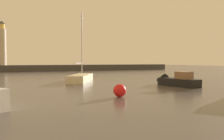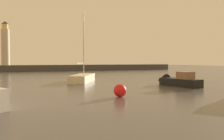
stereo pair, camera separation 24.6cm
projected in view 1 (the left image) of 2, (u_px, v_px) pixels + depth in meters
The scene contains 6 objects.
ground_plane at pixel (45, 81), 32.89m from camera, with size 220.00×220.00×0.00m, color #4C4742.
breakwater at pixel (24, 68), 62.39m from camera, with size 86.74×4.91×1.64m, color #423F3D.
lighthouse at pixel (2, 44), 60.04m from camera, with size 1.99×1.99×11.10m.
motorboat_1 at pixel (173, 81), 26.00m from camera, with size 2.34×5.91×1.88m.
sailboat_moored at pixel (81, 78), 30.84m from camera, with size 5.27×7.28×9.04m.
mooring_buoy at pixel (120, 91), 17.71m from camera, with size 0.96×0.96×0.96m, color red.
Camera 1 is at (-5.45, -1.06, 2.65)m, focal length 38.53 mm.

